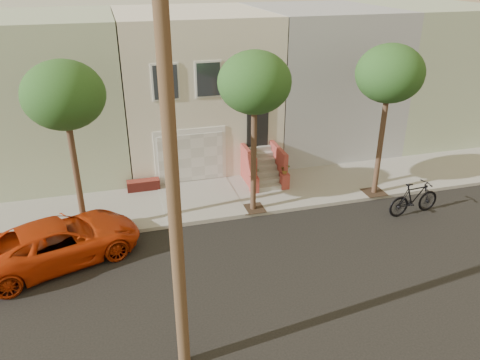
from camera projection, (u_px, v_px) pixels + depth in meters
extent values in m
plane|color=black|center=(259.00, 271.00, 15.36)|extent=(90.00, 90.00, 0.00)
cube|color=gray|center=(221.00, 198.00, 20.00)|extent=(40.00, 3.70, 0.15)
cube|color=#B8AF9D|center=(192.00, 84.00, 23.59)|extent=(7.00, 8.00, 7.00)
cube|color=#9DAE8C|center=(49.00, 93.00, 21.92)|extent=(6.50, 8.00, 7.00)
cube|color=#979A9F|center=(316.00, 76.00, 25.26)|extent=(6.50, 8.00, 7.00)
cube|color=#9DAE8C|center=(421.00, 69.00, 26.86)|extent=(6.50, 8.00, 7.00)
cube|color=silver|center=(191.00, 155.00, 20.85)|extent=(3.20, 0.12, 2.50)
cube|color=beige|center=(191.00, 158.00, 20.84)|extent=(2.90, 0.06, 2.20)
cube|color=gray|center=(200.00, 198.00, 19.74)|extent=(3.20, 3.70, 0.02)
cube|color=maroon|center=(143.00, 185.00, 20.46)|extent=(1.40, 0.45, 0.44)
cube|color=black|center=(258.00, 125.00, 21.08)|extent=(1.00, 0.06, 2.00)
cube|color=#3F4751|center=(166.00, 82.00, 19.17)|extent=(1.00, 0.06, 1.40)
cube|color=silver|center=(165.00, 82.00, 19.18)|extent=(1.15, 0.05, 1.55)
cube|color=#3F4751|center=(208.00, 79.00, 19.61)|extent=(1.00, 0.06, 1.40)
cube|color=silver|center=(208.00, 79.00, 19.63)|extent=(1.15, 0.05, 1.55)
cube|color=#3F4751|center=(250.00, 77.00, 20.05)|extent=(1.00, 0.06, 1.40)
cube|color=silver|center=(249.00, 77.00, 20.07)|extent=(1.15, 0.05, 1.55)
cube|color=gray|center=(269.00, 188.00, 20.49)|extent=(1.20, 0.28, 0.20)
cube|color=gray|center=(267.00, 181.00, 20.65)|extent=(1.20, 0.28, 0.20)
cube|color=gray|center=(265.00, 174.00, 20.81)|extent=(1.20, 0.28, 0.20)
cube|color=gray|center=(263.00, 168.00, 20.97)|extent=(1.20, 0.28, 0.20)
cube|color=gray|center=(262.00, 161.00, 21.13)|extent=(1.20, 0.28, 0.20)
cube|color=gray|center=(260.00, 155.00, 21.29)|extent=(1.20, 0.28, 0.20)
cube|color=gray|center=(258.00, 149.00, 21.45)|extent=(1.20, 0.28, 0.20)
cube|color=brown|center=(248.00, 167.00, 20.75)|extent=(0.18, 1.96, 1.60)
cube|color=brown|center=(278.00, 164.00, 21.10)|extent=(0.18, 1.96, 1.60)
cube|color=brown|center=(254.00, 185.00, 20.18)|extent=(0.35, 0.35, 0.70)
imported|color=#23491A|center=(254.00, 173.00, 19.93)|extent=(0.40, 0.35, 0.45)
cube|color=brown|center=(285.00, 181.00, 20.52)|extent=(0.35, 0.35, 0.70)
imported|color=#23491A|center=(285.00, 169.00, 20.28)|extent=(0.41, 0.35, 0.45)
cube|color=#2D2116|center=(86.00, 231.00, 17.35)|extent=(0.90, 0.90, 0.02)
cylinder|color=#3A281A|center=(77.00, 180.00, 16.46)|extent=(0.22, 0.22, 4.20)
ellipsoid|color=#23491A|center=(64.00, 95.00, 15.17)|extent=(2.70, 2.57, 2.29)
cube|color=#2D2116|center=(253.00, 209.00, 18.94)|extent=(0.90, 0.90, 0.02)
cylinder|color=#3A281A|center=(254.00, 161.00, 18.06)|extent=(0.22, 0.22, 4.20)
ellipsoid|color=#23491A|center=(255.00, 82.00, 16.77)|extent=(2.70, 2.57, 2.29)
cube|color=#2D2116|center=(374.00, 192.00, 20.29)|extent=(0.90, 0.90, 0.02)
cylinder|color=#3A281A|center=(380.00, 147.00, 19.41)|extent=(0.22, 0.22, 4.20)
ellipsoid|color=#23491A|center=(390.00, 73.00, 18.12)|extent=(2.70, 2.57, 2.29)
cylinder|color=#442F1F|center=(173.00, 185.00, 9.72)|extent=(0.30, 0.30, 10.00)
imported|color=#BC320B|center=(60.00, 241.00, 15.63)|extent=(5.84, 4.07, 1.48)
imported|color=black|center=(414.00, 198.00, 18.59)|extent=(2.36, 0.86, 1.39)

